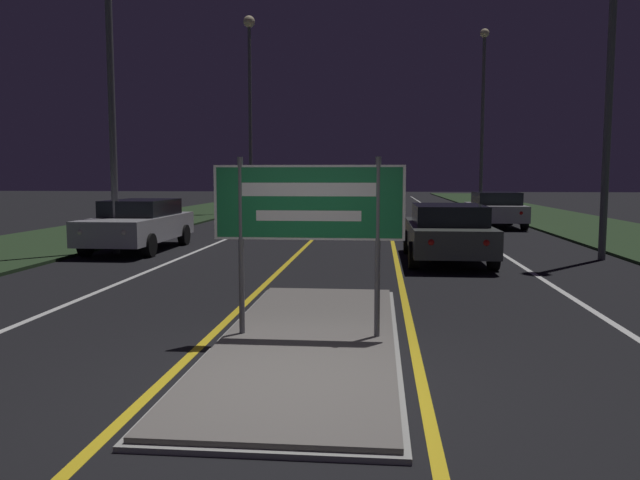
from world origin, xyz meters
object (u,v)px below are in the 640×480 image
object	(u,v)px
streetlight_left_near	(108,4)
car_receding_0	(447,231)
streetlight_right_far	(483,102)
highway_sign	(309,210)
car_approaching_1	(306,205)
car_approaching_0	(139,224)
streetlight_left_far	(250,78)
car_receding_1	(495,209)

from	to	relation	value
streetlight_left_near	car_receding_0	world-z (taller)	streetlight_left_near
streetlight_right_far	highway_sign	bearing A→B (deg)	-103.21
highway_sign	car_approaching_1	size ratio (longest dim) A/B	0.56
streetlight_right_far	car_approaching_1	world-z (taller)	streetlight_right_far
highway_sign	car_approaching_1	xyz separation A→B (m)	(-2.52, 21.11, -0.91)
car_approaching_0	car_approaching_1	world-z (taller)	car_approaching_1
car_receding_0	car_approaching_1	xyz separation A→B (m)	(-5.06, 13.30, 0.02)
highway_sign	streetlight_left_far	xyz separation A→B (m)	(-6.23, 26.61, 5.75)
car_approaching_1	streetlight_left_near	bearing A→B (deg)	-106.28
car_receding_1	streetlight_right_far	bearing A→B (deg)	84.72
highway_sign	streetlight_right_far	bearing A→B (deg)	76.79
highway_sign	streetlight_right_far	world-z (taller)	streetlight_right_far
highway_sign	car_receding_0	xyz separation A→B (m)	(2.54, 7.81, -0.93)
car_approaching_0	car_approaching_1	distance (m)	12.17
streetlight_right_far	car_receding_0	world-z (taller)	streetlight_right_far
streetlight_right_far	car_approaching_0	bearing A→B (deg)	-124.42
car_receding_1	streetlight_left_far	bearing A→B (deg)	145.70
streetlight_left_near	car_approaching_0	distance (m)	5.87
streetlight_left_near	car_approaching_1	xyz separation A→B (m)	(3.68, 12.60, -5.78)
streetlight_right_far	car_approaching_1	xyz separation A→B (m)	(-8.97, -6.36, -5.37)
car_approaching_1	streetlight_right_far	bearing A→B (deg)	35.33
highway_sign	streetlight_right_far	distance (m)	28.56
streetlight_right_far	car_receding_0	size ratio (longest dim) A/B	2.13
car_receding_1	car_approaching_1	size ratio (longest dim) A/B	1.06
highway_sign	streetlight_left_near	distance (m)	11.60
highway_sign	car_receding_1	world-z (taller)	highway_sign
streetlight_left_near	car_approaching_0	bearing A→B (deg)	72.75
streetlight_left_far	streetlight_right_far	bearing A→B (deg)	3.86
streetlight_left_far	car_receding_0	distance (m)	21.80
car_receding_1	car_approaching_1	xyz separation A→B (m)	(-8.14, 2.58, 0.01)
car_approaching_1	car_receding_0	bearing A→B (deg)	-69.16
car_receding_0	car_approaching_0	world-z (taller)	car_approaching_0
car_receding_0	highway_sign	bearing A→B (deg)	-108.03
car_approaching_0	car_receding_1	bearing A→B (deg)	38.26
car_receding_1	car_approaching_0	world-z (taller)	car_receding_1
streetlight_right_far	car_approaching_0	size ratio (longest dim) A/B	2.11
streetlight_left_near	car_approaching_1	world-z (taller)	streetlight_left_near
car_receding_0	car_approaching_1	bearing A→B (deg)	110.84
car_approaching_1	car_receding_1	bearing A→B (deg)	-17.61
highway_sign	car_approaching_0	bearing A→B (deg)	122.11
highway_sign	car_approaching_0	xyz separation A→B (m)	(-5.91, 9.43, -0.93)
streetlight_right_far	car_approaching_1	distance (m)	12.23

